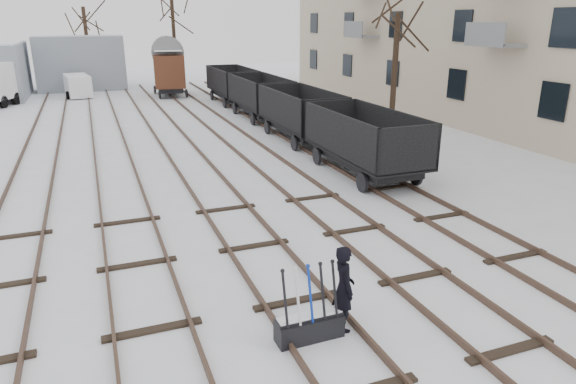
% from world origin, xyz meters
% --- Properties ---
extents(ground, '(120.00, 120.00, 0.00)m').
position_xyz_m(ground, '(0.00, 0.00, 0.00)').
color(ground, white).
rests_on(ground, ground).
extents(tracks, '(13.90, 52.00, 0.16)m').
position_xyz_m(tracks, '(-0.00, 13.67, 0.07)').
color(tracks, black).
rests_on(tracks, ground).
extents(shed_right, '(7.00, 6.00, 4.50)m').
position_xyz_m(shed_right, '(-4.00, 40.00, 2.25)').
color(shed_right, '#9098A2').
rests_on(shed_right, ground).
extents(ground_frame, '(1.31, 0.44, 1.49)m').
position_xyz_m(ground_frame, '(-0.25, -1.30, 0.28)').
color(ground_frame, black).
rests_on(ground_frame, ground).
extents(worker, '(0.50, 0.68, 1.74)m').
position_xyz_m(worker, '(0.50, -1.20, 0.87)').
color(worker, black).
rests_on(worker, ground).
extents(freight_wagon_a, '(2.41, 6.02, 2.46)m').
position_xyz_m(freight_wagon_a, '(6.00, 7.93, 0.94)').
color(freight_wagon_a, black).
rests_on(freight_wagon_a, ground).
extents(freight_wagon_b, '(2.41, 6.02, 2.46)m').
position_xyz_m(freight_wagon_b, '(6.00, 14.33, 0.94)').
color(freight_wagon_b, black).
rests_on(freight_wagon_b, ground).
extents(freight_wagon_c, '(2.41, 6.02, 2.46)m').
position_xyz_m(freight_wagon_c, '(6.00, 20.73, 0.94)').
color(freight_wagon_c, black).
rests_on(freight_wagon_c, ground).
extents(freight_wagon_d, '(2.41, 6.02, 2.46)m').
position_xyz_m(freight_wagon_d, '(6.00, 27.13, 0.94)').
color(freight_wagon_d, black).
rests_on(freight_wagon_d, ground).
extents(box_van_wagon, '(2.92, 4.84, 3.51)m').
position_xyz_m(box_van_wagon, '(2.35, 32.47, 2.05)').
color(box_van_wagon, black).
rests_on(box_van_wagon, ground).
extents(panel_van, '(2.10, 3.95, 1.66)m').
position_xyz_m(panel_van, '(-4.40, 34.42, 0.87)').
color(panel_van, white).
rests_on(panel_van, ground).
extents(tree_near, '(0.30, 0.30, 6.06)m').
position_xyz_m(tree_near, '(10.97, 13.94, 3.03)').
color(tree_near, black).
rests_on(tree_near, ground).
extents(tree_far_left, '(0.30, 0.30, 6.68)m').
position_xyz_m(tree_far_left, '(-3.31, 37.46, 3.34)').
color(tree_far_left, black).
rests_on(tree_far_left, ground).
extents(tree_far_right, '(0.30, 0.30, 8.31)m').
position_xyz_m(tree_far_right, '(3.56, 36.39, 4.15)').
color(tree_far_right, black).
rests_on(tree_far_right, ground).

